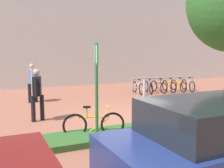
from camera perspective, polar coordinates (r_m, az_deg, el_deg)
ground_plane at (r=9.65m, az=2.35°, el=-6.82°), size 60.00×60.00×0.00m
building_facade at (r=18.05m, az=-10.94°, el=15.67°), size 28.00×1.20×10.00m
planter_strip at (r=7.73m, az=4.55°, el=-9.85°), size 7.00×1.10×0.16m
parking_sign_post at (r=6.96m, az=-3.28°, el=1.38°), size 0.09×0.36×2.52m
bike_at_sign at (r=7.42m, az=-3.81°, el=-8.42°), size 1.63×0.57×0.86m
bike_rack_cluster at (r=15.15m, az=10.82°, el=-0.40°), size 3.74×1.86×0.83m
bollard_steel at (r=13.19m, az=6.81°, el=-1.01°), size 0.16×0.16×0.90m
person_suited_dark at (r=9.20m, az=-15.43°, el=-1.53°), size 0.44×0.59×1.72m
person_casual_tan at (r=12.51m, az=-16.36°, el=0.75°), size 0.43×0.61×1.72m
car_navy_sedan at (r=5.09m, az=22.42°, el=-11.67°), size 4.33×2.08×1.54m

